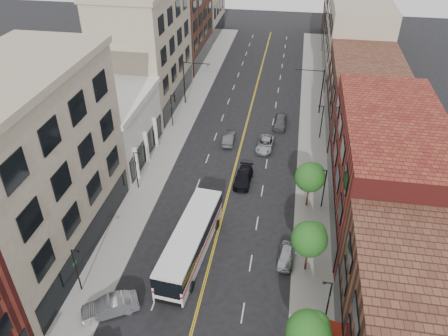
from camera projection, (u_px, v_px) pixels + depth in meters
The scene contains 28 objects.
sidewalk_left at pixel (170, 143), 62.20m from camera, with size 4.00×110.00×0.15m, color gray.
sidewalk_right at pixel (312, 155), 59.44m from camera, with size 4.00×110.00×0.15m, color gray.
bldg_l_tanoffice at pixel (27, 174), 40.20m from camera, with size 10.00×22.00×18.00m, color gray.
bldg_l_white at pixel (109, 128), 57.70m from camera, with size 10.00×14.00×8.00m, color silver.
bldg_l_far_a at pixel (146, 49), 68.77m from camera, with size 10.00×20.00×18.00m, color gray.
bldg_l_far_b at pixel (178, 23), 85.94m from camera, with size 10.00×20.00×15.00m, color #532E21.
bldg_r_mid at pixel (386, 169), 46.17m from camera, with size 10.00×22.00×12.00m, color maroon.
bldg_r_far_a at pixel (365, 95), 63.88m from camera, with size 10.00×20.00×10.00m, color #532E21.
bldg_r_far_b at pixel (356, 38), 79.90m from camera, with size 10.00×22.00×14.00m, color gray.
bldg_r_far_c at pixel (347, 17), 97.07m from camera, with size 10.00×18.00×11.00m, color #532E21.
tree_r_1 at pixel (310, 331), 32.00m from camera, with size 3.40×3.40×5.59m.
tree_r_2 at pixel (310, 238), 40.16m from camera, with size 3.40×3.40×5.59m.
tree_r_3 at pixel (311, 176), 48.33m from camera, with size 3.40×3.40×5.59m.
lamp_l_1 at pixel (76, 268), 38.66m from camera, with size 0.81×0.55×5.05m.
lamp_l_2 at pixel (136, 168), 51.72m from camera, with size 0.81×0.55×5.05m.
lamp_l_3 at pixel (172, 109), 64.79m from camera, with size 0.81×0.55×5.05m.
lamp_r_1 at pixel (328, 301), 35.64m from camera, with size 0.81×0.55×5.05m.
lamp_r_2 at pixel (324, 186), 48.70m from camera, with size 0.81×0.55×5.05m.
lamp_r_3 at pixel (322, 120), 61.77m from camera, with size 0.81×0.55×5.05m.
signal_mast_left at pixel (188, 78), 70.29m from camera, with size 4.49×0.18×7.20m.
signal_mast_right at pixel (318, 86), 67.45m from camera, with size 4.49×0.18×7.20m.
city_bus at pixel (191, 240), 43.02m from camera, with size 4.07×13.44×3.41m.
car_angle_b at pixel (110, 307), 37.85m from camera, with size 1.70×4.88×1.61m, color #AEB1B6.
car_parked_far at pixel (286, 256), 43.05m from camera, with size 1.57×3.90×1.33m, color #A6A9AE.
car_lane_behind at pixel (229, 138), 62.04m from camera, with size 1.49×4.27×1.41m, color #424146.
car_lane_a at pixel (243, 178), 54.02m from camera, with size 1.99×4.89×1.42m, color black.
car_lane_b at pixel (265, 144), 60.77m from camera, with size 2.24×4.87×1.35m, color #A4A8AC.
car_lane_c at pixel (280, 122), 65.96m from camera, with size 1.88×4.67×1.59m, color #46474B.
Camera 1 is at (6.47, -16.48, 31.99)m, focal length 35.00 mm.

